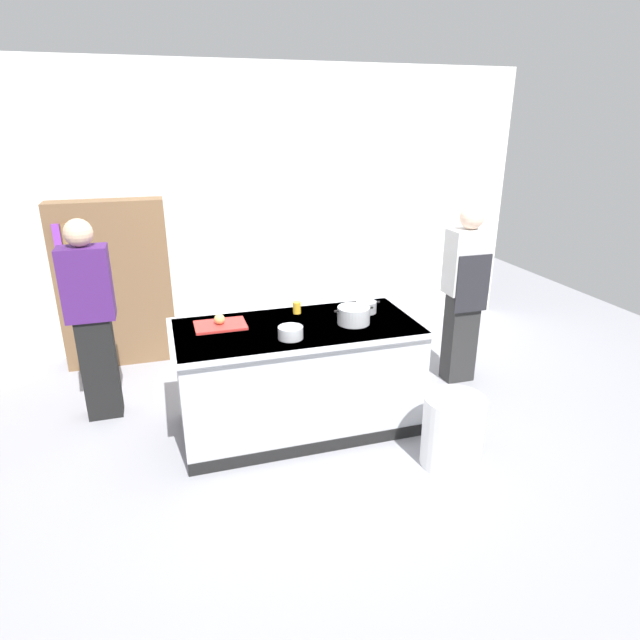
% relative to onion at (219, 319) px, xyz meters
% --- Properties ---
extents(ground_plane, '(10.00, 10.00, 0.00)m').
position_rel_onion_xyz_m(ground_plane, '(0.59, -0.17, -0.96)').
color(ground_plane, gray).
extents(back_wall, '(6.40, 0.12, 3.00)m').
position_rel_onion_xyz_m(back_wall, '(0.59, 1.93, 0.54)').
color(back_wall, white).
rests_on(back_wall, ground_plane).
extents(counter_island, '(1.98, 0.98, 0.90)m').
position_rel_onion_xyz_m(counter_island, '(0.59, -0.17, -0.50)').
color(counter_island, '#B7BABF').
rests_on(counter_island, ground_plane).
extents(cutting_board, '(0.40, 0.28, 0.02)m').
position_rel_onion_xyz_m(cutting_board, '(0.00, -0.00, -0.05)').
color(cutting_board, red).
rests_on(cutting_board, counter_island).
extents(onion, '(0.08, 0.08, 0.08)m').
position_rel_onion_xyz_m(onion, '(0.00, 0.00, 0.00)').
color(onion, tan).
rests_on(onion, cutting_board).
extents(stock_pot, '(0.33, 0.26, 0.14)m').
position_rel_onion_xyz_m(stock_pot, '(1.03, -0.24, 0.01)').
color(stock_pot, '#B7BABF').
rests_on(stock_pot, counter_island).
extents(sauce_pan, '(0.24, 0.17, 0.10)m').
position_rel_onion_xyz_m(sauce_pan, '(1.23, -0.03, -0.01)').
color(sauce_pan, '#99999E').
rests_on(sauce_pan, counter_island).
extents(mixing_bowl, '(0.19, 0.19, 0.09)m').
position_rel_onion_xyz_m(mixing_bowl, '(0.48, -0.40, -0.02)').
color(mixing_bowl, '#B7BABF').
rests_on(mixing_bowl, counter_island).
extents(juice_cup, '(0.07, 0.07, 0.10)m').
position_rel_onion_xyz_m(juice_cup, '(0.66, 0.12, -0.01)').
color(juice_cup, yellow).
rests_on(juice_cup, counter_island).
extents(trash_bin, '(0.45, 0.45, 0.55)m').
position_rel_onion_xyz_m(trash_bin, '(1.54, -1.03, -0.69)').
color(trash_bin, white).
rests_on(trash_bin, ground_plane).
extents(person_chef, '(0.38, 0.25, 1.72)m').
position_rel_onion_xyz_m(person_chef, '(2.32, 0.21, -0.05)').
color(person_chef, '#292929').
rests_on(person_chef, ground_plane).
extents(person_guest, '(0.38, 0.24, 1.72)m').
position_rel_onion_xyz_m(person_guest, '(-0.98, 0.49, -0.05)').
color(person_guest, black).
rests_on(person_guest, ground_plane).
extents(bookshelf, '(1.10, 0.31, 1.70)m').
position_rel_onion_xyz_m(bookshelf, '(-0.87, 1.63, -0.11)').
color(bookshelf, brown).
rests_on(bookshelf, ground_plane).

